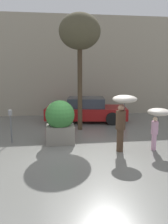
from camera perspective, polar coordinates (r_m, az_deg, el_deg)
The scene contains 8 objects.
ground_plane at distance 7.68m, azimuth -1.66°, elevation -10.01°, with size 40.00×40.00×0.00m, color slate.
building_facade at distance 13.68m, azimuth -4.50°, elevation 11.84°, with size 18.00×0.30×6.00m.
planter_box at distance 8.24m, azimuth -6.27°, elevation -2.25°, with size 1.09×1.09×1.65m.
person_adult at distance 7.40m, azimuth 10.15°, elevation 0.49°, with size 0.81×0.81×1.93m.
person_child at distance 7.81m, azimuth 18.74°, elevation -1.20°, with size 0.76×0.76×1.48m.
parked_car_near at distance 11.92m, azimuth 0.53°, elevation 0.46°, with size 4.51×2.47×1.29m.
street_tree at distance 10.10m, azimuth -1.12°, elevation 19.85°, with size 1.82×1.82×5.18m.
parking_meter at distance 8.69m, azimuth -18.64°, elevation -1.83°, with size 0.14×0.14×1.27m.
Camera 1 is at (-0.70, -7.15, 2.71)m, focal length 35.00 mm.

